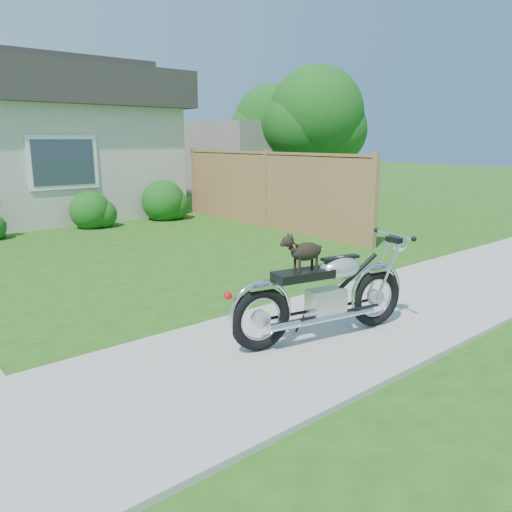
{
  "coord_description": "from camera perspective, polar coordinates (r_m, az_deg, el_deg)",
  "views": [
    {
      "loc": [
        -1.83,
        -3.58,
        2.14
      ],
      "look_at": [
        1.99,
        1.0,
        0.75
      ],
      "focal_mm": 35.0,
      "sensor_mm": 36.0,
      "label": 1
    }
  ],
  "objects": [
    {
      "name": "ground",
      "position": [
        4.55,
        -11.65,
        -15.22
      ],
      "size": [
        80.0,
        80.0,
        0.0
      ],
      "primitive_type": "plane",
      "color": "#235114",
      "rests_on": "ground"
    },
    {
      "name": "sidewalk",
      "position": [
        4.54,
        -11.66,
        -15.0
      ],
      "size": [
        24.0,
        2.2,
        0.04
      ],
      "primitive_type": "cube",
      "color": "#9E9B93",
      "rests_on": "ground"
    },
    {
      "name": "fence",
      "position": [
        12.43,
        1.21,
        7.59
      ],
      "size": [
        0.12,
        6.62,
        1.9
      ],
      "color": "#9F6E47",
      "rests_on": "ground"
    },
    {
      "name": "tree_near",
      "position": [
        15.35,
        7.43,
        15.28
      ],
      "size": [
        2.82,
        2.79,
        4.28
      ],
      "color": "#3D2B1C",
      "rests_on": "ground"
    },
    {
      "name": "tree_far",
      "position": [
        19.15,
        2.14,
        14.68
      ],
      "size": [
        2.74,
        2.71,
        4.15
      ],
      "color": "#3D2B1C",
      "rests_on": "ground"
    },
    {
      "name": "motorcycle_with_dog",
      "position": [
        5.42,
        7.96,
        -4.06
      ],
      "size": [
        2.2,
        0.78,
        1.17
      ],
      "rotation": [
        0.0,
        0.0,
        -0.21
      ],
      "color": "black",
      "rests_on": "sidewalk"
    }
  ]
}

